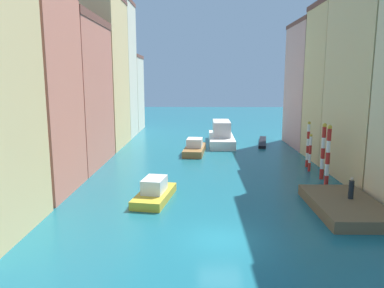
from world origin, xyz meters
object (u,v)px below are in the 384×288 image
at_px(mooring_pole_3, 308,144).
at_px(person_on_dock, 351,189).
at_px(mooring_pole_2, 310,152).
at_px(vaporetto_white, 221,135).
at_px(motorboat_1, 195,148).
at_px(gondola_black, 263,142).
at_px(mooring_pole_0, 328,156).
at_px(mooring_pole_1, 323,151).
at_px(waterfront_dock, 345,206).
at_px(motorboat_0, 155,192).

bearing_deg(mooring_pole_3, person_on_dock, -93.06).
relative_size(mooring_pole_2, vaporetto_white, 0.34).
bearing_deg(mooring_pole_3, motorboat_1, 149.31).
xyz_separation_m(mooring_pole_3, gondola_black, (-2.14, 14.17, -2.25)).
relative_size(mooring_pole_0, mooring_pole_3, 1.11).
height_order(mooring_pole_1, motorboat_1, mooring_pole_1).
relative_size(person_on_dock, mooring_pole_3, 0.32).
height_order(waterfront_dock, vaporetto_white, vaporetto_white).
bearing_deg(motorboat_1, motorboat_0, -99.23).
distance_m(mooring_pole_3, motorboat_0, 18.36).
distance_m(mooring_pole_1, mooring_pole_3, 4.72).
bearing_deg(person_on_dock, gondola_black, 93.13).
relative_size(mooring_pole_1, mooring_pole_2, 1.37).
relative_size(mooring_pole_0, motorboat_0, 0.94).
xyz_separation_m(mooring_pole_1, motorboat_0, (-14.66, -6.13, -2.04)).
bearing_deg(motorboat_1, mooring_pole_3, -30.69).
relative_size(gondola_black, motorboat_1, 1.25).
height_order(vaporetto_white, motorboat_0, vaporetto_white).
height_order(mooring_pole_1, vaporetto_white, mooring_pole_1).
bearing_deg(mooring_pole_2, mooring_pole_1, -84.45).
relative_size(mooring_pole_2, motorboat_1, 0.55).
bearing_deg(mooring_pole_3, vaporetto_white, 120.21).
xyz_separation_m(waterfront_dock, mooring_pole_3, (1.19, 13.10, 2.05)).
bearing_deg(gondola_black, waterfront_dock, -88.00).
height_order(waterfront_dock, motorboat_1, motorboat_1).
relative_size(waterfront_dock, motorboat_1, 1.14).
bearing_deg(mooring_pole_3, mooring_pole_0, -93.78).
bearing_deg(mooring_pole_2, waterfront_dock, -94.46).
height_order(person_on_dock, mooring_pole_3, mooring_pole_3).
height_order(mooring_pole_0, motorboat_1, mooring_pole_0).
bearing_deg(mooring_pole_0, mooring_pole_2, 88.29).
relative_size(mooring_pole_2, gondola_black, 0.44).
bearing_deg(mooring_pole_1, mooring_pole_2, 95.55).
distance_m(waterfront_dock, mooring_pole_0, 6.39).
height_order(mooring_pole_1, mooring_pole_2, mooring_pole_1).
xyz_separation_m(gondola_black, motorboat_1, (-9.66, -7.17, 0.45)).
xyz_separation_m(mooring_pole_0, gondola_black, (-1.67, 21.37, -2.52)).
xyz_separation_m(person_on_dock, gondola_black, (-1.47, 26.83, -1.30)).
xyz_separation_m(person_on_dock, mooring_pole_1, (0.64, 7.95, 1.15)).
bearing_deg(gondola_black, motorboat_0, -116.66).
height_order(mooring_pole_0, vaporetto_white, mooring_pole_0).
xyz_separation_m(motorboat_0, motorboat_1, (2.90, 17.85, 0.05)).
bearing_deg(mooring_pole_2, mooring_pole_0, -91.71).
xyz_separation_m(mooring_pole_2, mooring_pole_3, (0.32, 1.87, 0.52)).
bearing_deg(person_on_dock, mooring_pole_0, 87.87).
bearing_deg(mooring_pole_3, motorboat_0, -143.59).
relative_size(waterfront_dock, mooring_pole_2, 2.08).
height_order(person_on_dock, gondola_black, person_on_dock).
relative_size(mooring_pole_3, gondola_black, 0.56).
bearing_deg(waterfront_dock, motorboat_1, 117.82).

